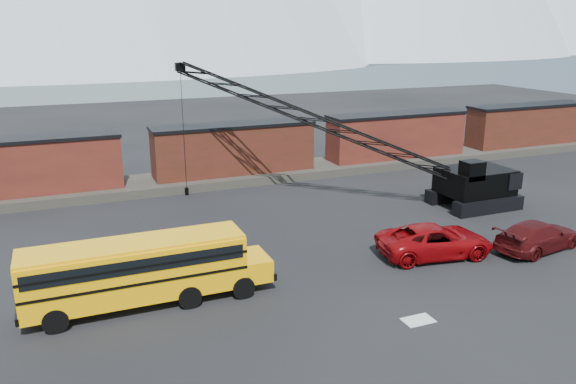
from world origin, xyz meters
name	(u,v)px	position (x,y,z in m)	size (l,w,h in m)	color
ground	(364,286)	(0.00, 0.00, 0.00)	(160.00, 160.00, 0.00)	black
gravel_berm	(235,176)	(0.00, 22.00, 0.35)	(120.00, 5.00, 0.70)	#454138
boxcar_west_near	(26,166)	(-16.00, 22.00, 2.76)	(13.70, 3.10, 4.17)	#491815
boxcar_mid	(234,149)	(0.00, 22.00, 2.76)	(13.70, 3.10, 4.17)	#531D17
boxcar_east_near	(396,135)	(16.00, 22.00, 2.76)	(13.70, 3.10, 4.17)	#491815
boxcar_east_far	(526,124)	(32.00, 22.00, 2.76)	(13.70, 3.10, 4.17)	#531D17
snow_patch	(418,320)	(0.50, -4.00, 0.01)	(1.40, 0.90, 0.02)	silver
school_bus	(143,269)	(-10.50, 2.20, 1.79)	(11.65, 2.65, 3.19)	#FEAB05
red_pickup	(435,241)	(5.67, 1.88, 0.92)	(3.04, 6.59, 1.83)	maroon
maroon_suv	(538,236)	(11.81, 0.33, 0.86)	(2.41, 5.92, 1.72)	#410B0D
crawler_crane	(317,121)	(3.82, 13.81, 6.06)	(22.01, 13.23, 10.29)	black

